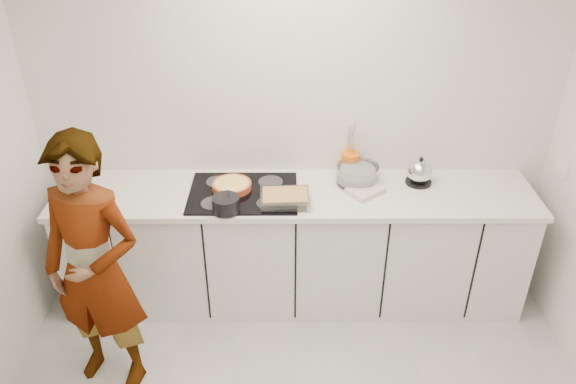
{
  "coord_description": "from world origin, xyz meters",
  "views": [
    {
      "loc": [
        -0.06,
        -1.96,
        2.86
      ],
      "look_at": [
        -0.05,
        1.05,
        1.05
      ],
      "focal_mm": 35.0,
      "sensor_mm": 36.0,
      "label": 1
    }
  ],
  "objects_px": {
    "baking_dish": "(285,197)",
    "utensil_crock": "(350,164)",
    "hob": "(243,193)",
    "saucepan": "(226,204)",
    "kettle": "(420,172)",
    "mixing_bowl": "(357,175)",
    "cook": "(95,270)",
    "tart_dish": "(232,185)"
  },
  "relations": [
    {
      "from": "baking_dish",
      "to": "utensil_crock",
      "type": "distance_m",
      "value": 0.61
    },
    {
      "from": "hob",
      "to": "saucepan",
      "type": "relative_size",
      "value": 3.32
    },
    {
      "from": "kettle",
      "to": "mixing_bowl",
      "type": "bearing_deg",
      "value": 179.2
    },
    {
      "from": "saucepan",
      "to": "mixing_bowl",
      "type": "bearing_deg",
      "value": 23.17
    },
    {
      "from": "mixing_bowl",
      "to": "kettle",
      "type": "relative_size",
      "value": 1.72
    },
    {
      "from": "baking_dish",
      "to": "mixing_bowl",
      "type": "height_order",
      "value": "mixing_bowl"
    },
    {
      "from": "cook",
      "to": "tart_dish",
      "type": "bearing_deg",
      "value": 61.45
    },
    {
      "from": "kettle",
      "to": "cook",
      "type": "bearing_deg",
      "value": -156.87
    },
    {
      "from": "cook",
      "to": "utensil_crock",
      "type": "bearing_deg",
      "value": 47.53
    },
    {
      "from": "tart_dish",
      "to": "cook",
      "type": "height_order",
      "value": "cook"
    },
    {
      "from": "saucepan",
      "to": "baking_dish",
      "type": "bearing_deg",
      "value": 15.06
    },
    {
      "from": "tart_dish",
      "to": "hob",
      "type": "bearing_deg",
      "value": -30.42
    },
    {
      "from": "cook",
      "to": "baking_dish",
      "type": "bearing_deg",
      "value": 43.41
    },
    {
      "from": "hob",
      "to": "saucepan",
      "type": "height_order",
      "value": "saucepan"
    },
    {
      "from": "tart_dish",
      "to": "saucepan",
      "type": "distance_m",
      "value": 0.27
    },
    {
      "from": "baking_dish",
      "to": "saucepan",
      "type": "bearing_deg",
      "value": -164.94
    },
    {
      "from": "kettle",
      "to": "cook",
      "type": "height_order",
      "value": "cook"
    },
    {
      "from": "mixing_bowl",
      "to": "saucepan",
      "type": "bearing_deg",
      "value": -156.83
    },
    {
      "from": "tart_dish",
      "to": "mixing_bowl",
      "type": "bearing_deg",
      "value": 6.6
    },
    {
      "from": "saucepan",
      "to": "baking_dish",
      "type": "relative_size",
      "value": 0.66
    },
    {
      "from": "tart_dish",
      "to": "cook",
      "type": "bearing_deg",
      "value": -133.35
    },
    {
      "from": "tart_dish",
      "to": "kettle",
      "type": "relative_size",
      "value": 1.53
    },
    {
      "from": "kettle",
      "to": "saucepan",
      "type": "bearing_deg",
      "value": -164.19
    },
    {
      "from": "cook",
      "to": "kettle",
      "type": "bearing_deg",
      "value": 37.93
    },
    {
      "from": "mixing_bowl",
      "to": "cook",
      "type": "xyz_separation_m",
      "value": [
        -1.58,
        -0.86,
        -0.13
      ]
    },
    {
      "from": "saucepan",
      "to": "tart_dish",
      "type": "bearing_deg",
      "value": 87.49
    },
    {
      "from": "saucepan",
      "to": "mixing_bowl",
      "type": "height_order",
      "value": "saucepan"
    },
    {
      "from": "saucepan",
      "to": "cook",
      "type": "relative_size",
      "value": 0.13
    },
    {
      "from": "mixing_bowl",
      "to": "baking_dish",
      "type": "bearing_deg",
      "value": -151.33
    },
    {
      "from": "utensil_crock",
      "to": "cook",
      "type": "relative_size",
      "value": 0.1
    },
    {
      "from": "saucepan",
      "to": "mixing_bowl",
      "type": "distance_m",
      "value": 0.95
    },
    {
      "from": "mixing_bowl",
      "to": "kettle",
      "type": "xyz_separation_m",
      "value": [
        0.42,
        -0.01,
        0.02
      ]
    },
    {
      "from": "cook",
      "to": "hob",
      "type": "bearing_deg",
      "value": 56.63
    },
    {
      "from": "tart_dish",
      "to": "baking_dish",
      "type": "xyz_separation_m",
      "value": [
        0.36,
        -0.17,
        0.01
      ]
    },
    {
      "from": "utensil_crock",
      "to": "hob",
      "type": "bearing_deg",
      "value": -159.65
    },
    {
      "from": "baking_dish",
      "to": "kettle",
      "type": "relative_size",
      "value": 1.61
    },
    {
      "from": "hob",
      "to": "kettle",
      "type": "bearing_deg",
      "value": 6.65
    },
    {
      "from": "mixing_bowl",
      "to": "cook",
      "type": "distance_m",
      "value": 1.8
    },
    {
      "from": "baking_dish",
      "to": "cook",
      "type": "bearing_deg",
      "value": -151.4
    },
    {
      "from": "saucepan",
      "to": "kettle",
      "type": "xyz_separation_m",
      "value": [
        1.29,
        0.37,
        0.02
      ]
    },
    {
      "from": "saucepan",
      "to": "utensil_crock",
      "type": "height_order",
      "value": "saucepan"
    },
    {
      "from": "hob",
      "to": "utensil_crock",
      "type": "height_order",
      "value": "utensil_crock"
    }
  ]
}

